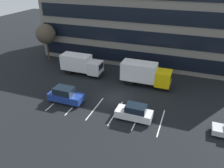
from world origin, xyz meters
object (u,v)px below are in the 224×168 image
box_truck_yellow (145,73)px  suv_navy (65,95)px  bare_tree (46,34)px  suv_white (134,112)px  box_truck_white (81,64)px

box_truck_yellow → suv_navy: (-8.69, -8.45, -0.96)m
bare_tree → suv_white: bearing=-32.1°
bare_tree → box_truck_white: bearing=-22.7°
box_truck_yellow → box_truck_white: size_ratio=1.07×
box_truck_white → suv_navy: box_truck_white is taller
box_truck_white → suv_navy: size_ratio=1.53×
suv_navy → bare_tree: size_ratio=0.67×
box_truck_yellow → bare_tree: (-19.99, 4.09, 3.05)m
box_truck_white → suv_white: (11.75, -9.27, -0.92)m
suv_navy → box_truck_yellow: bearing=44.2°
box_truck_yellow → box_truck_white: (-10.85, 0.26, -0.12)m
box_truck_white → suv_white: box_truck_white is taller
suv_navy → bare_tree: bearing=132.0°
box_truck_yellow → suv_white: (0.90, -9.01, -1.04)m
box_truck_white → bare_tree: 10.41m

